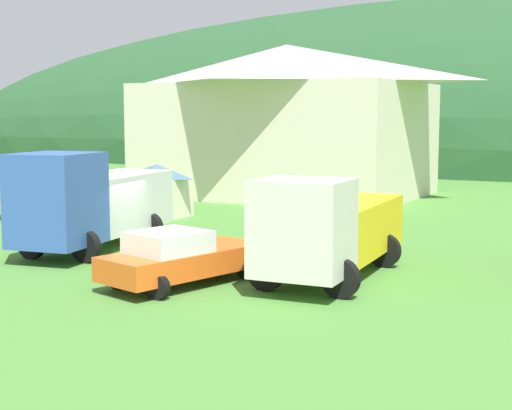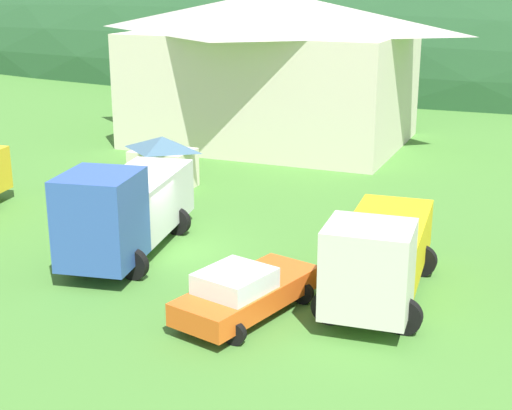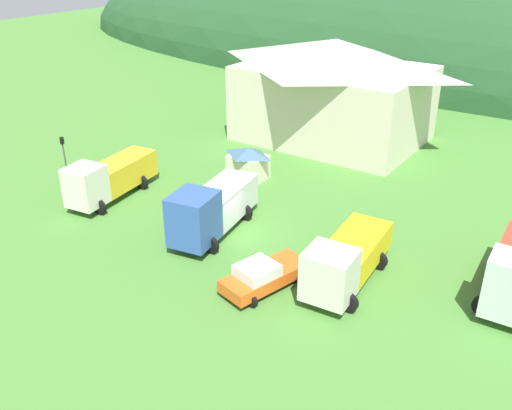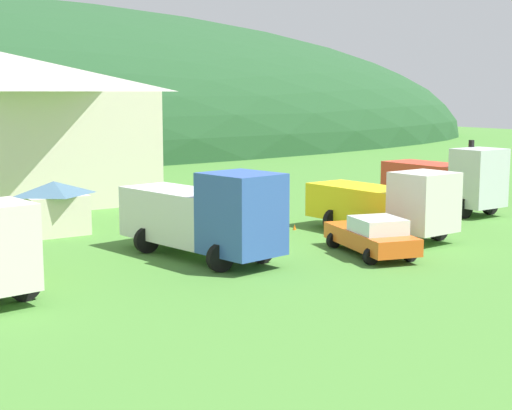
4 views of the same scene
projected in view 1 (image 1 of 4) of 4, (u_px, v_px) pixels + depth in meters
name	position (u px, v px, depth m)	size (l,w,h in m)	color
ground_plane	(137.00, 250.00, 28.25)	(200.00, 200.00, 0.00)	#477F33
forested_hill_backdrop	(496.00, 159.00, 85.25)	(162.19, 60.00, 35.52)	#234C28
depot_building	(286.00, 118.00, 46.89)	(17.18, 12.54, 9.19)	beige
play_shed_cream	(157.00, 190.00, 37.21)	(3.09, 2.32, 2.57)	beige
box_truck_blue	(90.00, 200.00, 27.92)	(4.06, 8.32, 3.70)	#3356AD
flatbed_truck_yellow	(328.00, 227.00, 23.08)	(3.67, 7.90, 3.23)	silver
service_pickup_orange	(181.00, 257.00, 22.35)	(3.27, 5.50, 1.66)	orange
traffic_cone_near_pickup	(301.00, 252.00, 27.80)	(0.36, 0.36, 0.57)	orange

